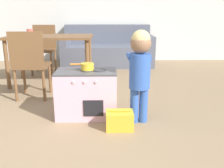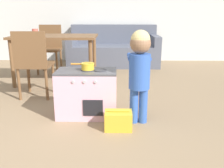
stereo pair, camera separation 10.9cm
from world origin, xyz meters
name	(u,v)px [view 1 (the left image)]	position (x,y,z in m)	size (l,w,h in m)	color
ground_plane	(35,162)	(0.00, 0.00, 0.00)	(16.00, 16.00, 0.00)	#8E7556
wall_back	(81,2)	(0.00, 4.14, 1.30)	(10.00, 0.06, 2.60)	silver
play_kitchen	(87,94)	(0.33, 0.87, 0.25)	(0.62, 0.37, 0.50)	#EAB2C6
toy_pot	(87,66)	(0.34, 0.87, 0.54)	(0.24, 0.14, 0.07)	yellow
child_figure	(140,65)	(0.86, 0.71, 0.59)	(0.23, 0.37, 0.92)	#335BB7
toy_basket	(120,120)	(0.65, 0.54, 0.09)	(0.26, 0.18, 0.19)	gold
dining_table	(50,42)	(-0.31, 2.20, 0.64)	(1.26, 0.73, 0.74)	brown
dining_chair_near	(30,63)	(-0.41, 1.45, 0.46)	(0.41, 0.41, 0.86)	brown
dining_chair_far	(44,47)	(-0.59, 2.93, 0.46)	(0.41, 0.41, 0.86)	brown
couch	(108,51)	(0.57, 3.66, 0.29)	(1.85, 0.91, 0.82)	#565B6B
cup_on_table	(30,32)	(-0.60, 2.20, 0.79)	(0.09, 0.09, 0.10)	#D15B4C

